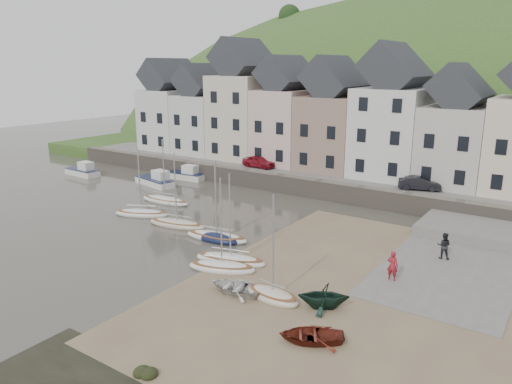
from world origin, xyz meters
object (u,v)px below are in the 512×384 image
Objects in this scene: rowboat_green at (324,296)px; rowboat_red at (311,335)px; person_dark at (444,246)px; person_red at (393,266)px; car_right at (420,183)px; sailboat_0 at (165,200)px; rowboat_white at (236,287)px; car_left at (259,162)px.

rowboat_green reaches higher than rowboat_red.
person_red is at bearing 63.43° from person_dark.
car_right reaches higher than rowboat_green.
person_red is (23.72, -4.81, 0.78)m from sailboat_0.
car_left is (-14.38, 23.69, 1.86)m from rowboat_white.
rowboat_white is at bearing 44.89° from person_red.
car_right is (-2.56, 25.78, 1.85)m from rowboat_red.
rowboat_green is (21.83, -10.21, 0.52)m from sailboat_0.
car_left is 1.02× the size of car_right.
person_red is 27.32m from car_left.
person_red is 17.51m from car_right.
sailboat_0 is 2.05× the size of rowboat_red.
rowboat_green is at bearing 166.08° from car_right.
person_red is 0.48× the size of car_left.
person_dark reaches higher than rowboat_red.
person_dark is (2.61, 13.88, 0.65)m from rowboat_red.
car_right reaches higher than person_red.
car_left reaches higher than rowboat_white.
person_red is at bearing 131.27° from rowboat_green.
person_red is (6.88, 6.57, 0.65)m from rowboat_white.
sailboat_0 is at bearing 170.08° from car_left.
sailboat_0 is 1.63× the size of car_left.
car_right is (3.41, 23.69, 1.83)m from rowboat_white.
rowboat_red is 1.67× the size of person_red.
rowboat_green is at bearing 62.80° from person_dark.
person_red is at bearing -127.46° from car_left.
car_left is (-19.36, 22.52, 1.48)m from rowboat_green.
rowboat_red is 0.80× the size of car_left.
person_red reaches higher than rowboat_green.
rowboat_white reaches higher than rowboat_red.
sailboat_0 is 12.72m from car_left.
car_left is at bearing -168.69° from rowboat_green.
car_right is (-1.57, 22.52, 1.45)m from rowboat_green.
rowboat_green is (4.98, 1.17, 0.38)m from rowboat_white.
car_left reaches higher than rowboat_green.
rowboat_white is at bearing -147.35° from car_left.
person_red is 1.02× the size of person_dark.
rowboat_white is 6.33m from rowboat_red.
car_left reaches higher than rowboat_red.
person_red is (1.89, 5.40, 0.26)m from rowboat_green.
rowboat_white is 1.79× the size of person_dark.
rowboat_white is at bearing -106.13° from rowboat_green.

